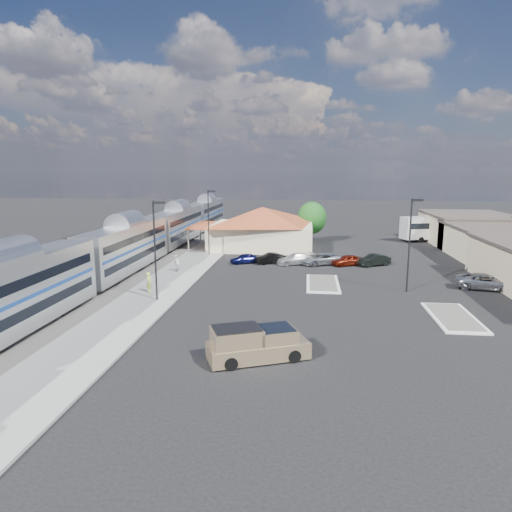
# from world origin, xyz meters

# --- Properties ---
(ground) EXTENTS (280.00, 280.00, 0.00)m
(ground) POSITION_xyz_m (0.00, 0.00, 0.00)
(ground) COLOR black
(ground) RESTS_ON ground
(railbed) EXTENTS (16.00, 100.00, 0.12)m
(railbed) POSITION_xyz_m (-21.00, 8.00, 0.06)
(railbed) COLOR #4C4944
(railbed) RESTS_ON ground
(platform) EXTENTS (5.50, 92.00, 0.18)m
(platform) POSITION_xyz_m (-12.00, 6.00, 0.09)
(platform) COLOR gray
(platform) RESTS_ON ground
(passenger_train) EXTENTS (3.00, 104.00, 5.55)m
(passenger_train) POSITION_xyz_m (-18.00, 4.69, 2.87)
(passenger_train) COLOR silver
(passenger_train) RESTS_ON ground
(freight_cars) EXTENTS (2.80, 46.00, 4.00)m
(freight_cars) POSITION_xyz_m (-24.00, 10.66, 1.93)
(freight_cars) COLOR black
(freight_cars) RESTS_ON ground
(station_depot) EXTENTS (18.35, 12.24, 6.20)m
(station_depot) POSITION_xyz_m (-4.56, 24.00, 3.13)
(station_depot) COLOR beige
(station_depot) RESTS_ON ground
(traffic_island_south) EXTENTS (3.30, 7.50, 0.21)m
(traffic_island_south) POSITION_xyz_m (4.00, 2.00, 0.10)
(traffic_island_south) COLOR silver
(traffic_island_south) RESTS_ON ground
(traffic_island_north) EXTENTS (3.30, 7.50, 0.21)m
(traffic_island_north) POSITION_xyz_m (14.00, -8.00, 0.10)
(traffic_island_north) COLOR silver
(traffic_island_north) RESTS_ON ground
(lamp_plat_s) EXTENTS (1.08, 0.25, 9.00)m
(lamp_plat_s) POSITION_xyz_m (-10.90, -6.00, 5.34)
(lamp_plat_s) COLOR black
(lamp_plat_s) RESTS_ON ground
(lamp_plat_n) EXTENTS (1.08, 0.25, 9.00)m
(lamp_plat_n) POSITION_xyz_m (-10.90, 16.00, 5.34)
(lamp_plat_n) COLOR black
(lamp_plat_n) RESTS_ON ground
(lamp_lot) EXTENTS (1.08, 0.25, 9.00)m
(lamp_lot) POSITION_xyz_m (12.10, 0.00, 5.34)
(lamp_lot) COLOR black
(lamp_lot) RESTS_ON ground
(tree_depot) EXTENTS (4.71, 4.71, 6.63)m
(tree_depot) POSITION_xyz_m (3.00, 30.00, 4.02)
(tree_depot) COLOR #382314
(tree_depot) RESTS_ON ground
(pickup_truck) EXTENTS (6.60, 4.48, 2.14)m
(pickup_truck) POSITION_xyz_m (-0.57, -17.74, 1.02)
(pickup_truck) COLOR tan
(pickup_truck) RESTS_ON ground
(suv) EXTENTS (5.96, 3.66, 1.54)m
(suv) POSITION_xyz_m (19.93, 1.74, 0.77)
(suv) COLOR gray
(suv) RESTS_ON ground
(coach_bus) EXTENTS (12.93, 6.44, 4.07)m
(coach_bus) POSITION_xyz_m (24.00, 34.09, 2.34)
(coach_bus) COLOR silver
(coach_bus) RESTS_ON ground
(person_a) EXTENTS (0.53, 0.74, 1.90)m
(person_a) POSITION_xyz_m (-12.55, -3.53, 1.13)
(person_a) COLOR #CAE146
(person_a) RESTS_ON platform
(person_b) EXTENTS (0.88, 1.04, 1.89)m
(person_b) POSITION_xyz_m (-12.60, 5.63, 1.13)
(person_b) COLOR white
(person_b) RESTS_ON platform
(parked_car_a) EXTENTS (4.03, 3.09, 1.28)m
(parked_car_a) POSITION_xyz_m (-5.50, 11.81, 0.64)
(parked_car_a) COLOR #0E1146
(parked_car_a) RESTS_ON ground
(parked_car_b) EXTENTS (4.20, 3.15, 1.32)m
(parked_car_b) POSITION_xyz_m (-2.30, 12.11, 0.66)
(parked_car_b) COLOR black
(parked_car_b) RESTS_ON ground
(parked_car_c) EXTENTS (5.25, 3.91, 1.41)m
(parked_car_c) POSITION_xyz_m (0.90, 11.81, 0.71)
(parked_car_c) COLOR silver
(parked_car_c) RESTS_ON ground
(parked_car_d) EXTENTS (5.82, 4.46, 1.47)m
(parked_car_d) POSITION_xyz_m (4.10, 12.11, 0.73)
(parked_car_d) COLOR #92969A
(parked_car_d) RESTS_ON ground
(parked_car_e) EXTENTS (4.31, 3.14, 1.37)m
(parked_car_e) POSITION_xyz_m (7.30, 11.81, 0.68)
(parked_car_e) COLOR maroon
(parked_car_e) RESTS_ON ground
(parked_car_f) EXTENTS (4.49, 3.46, 1.42)m
(parked_car_f) POSITION_xyz_m (10.50, 12.11, 0.71)
(parked_car_f) COLOR black
(parked_car_f) RESTS_ON ground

